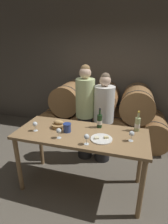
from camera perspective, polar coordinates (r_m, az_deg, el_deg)
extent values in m
plane|color=#665E51|center=(2.96, -0.88, -22.75)|extent=(10.00, 10.00, 0.00)
cube|color=#60594F|center=(4.33, 7.84, 14.85)|extent=(10.00, 0.12, 3.20)
cylinder|color=#9E7042|center=(4.40, -8.73, -2.25)|extent=(0.66, 0.98, 0.66)
cylinder|color=#2D2D33|center=(4.15, -10.50, -3.88)|extent=(0.67, 0.02, 0.67)
cylinder|color=#2D2D33|center=(4.66, -7.15, -0.80)|extent=(0.67, 0.02, 0.67)
cylinder|color=#9E7042|center=(4.16, 0.64, -3.40)|extent=(0.66, 0.98, 0.66)
cylinder|color=#2D2D33|center=(3.89, -0.59, -5.22)|extent=(0.67, 0.02, 0.67)
cylinder|color=#2D2D33|center=(4.44, 1.72, -1.80)|extent=(0.67, 0.02, 0.67)
cylinder|color=#9E7042|center=(4.05, 10.86, -4.54)|extent=(0.66, 0.98, 0.66)
cylinder|color=#2D2D33|center=(3.77, 10.37, -6.52)|extent=(0.67, 0.02, 0.67)
cylinder|color=#2D2D33|center=(4.33, 11.28, -2.81)|extent=(0.67, 0.02, 0.67)
cylinder|color=#9E7042|center=(4.07, 21.34, -5.55)|extent=(0.66, 0.98, 0.66)
cylinder|color=#2D2D33|center=(3.79, 21.67, -7.60)|extent=(0.67, 0.02, 0.67)
cylinder|color=#2D2D33|center=(4.35, 21.06, -3.77)|extent=(0.67, 0.02, 0.67)
cylinder|color=#9E7042|center=(4.07, -4.39, 4.85)|extent=(0.66, 0.98, 0.66)
cylinder|color=#2D2D33|center=(3.79, -6.03, 3.58)|extent=(0.67, 0.02, 0.67)
cylinder|color=#2D2D33|center=(4.35, -2.97, 5.96)|extent=(0.67, 0.02, 0.67)
cylinder|color=#9E7042|center=(3.88, 5.98, 4.00)|extent=(0.66, 0.98, 0.66)
cylinder|color=#2D2D33|center=(3.58, 5.08, 2.60)|extent=(0.67, 0.02, 0.67)
cylinder|color=#2D2D33|center=(4.17, 6.77, 5.20)|extent=(0.67, 0.02, 0.67)
cylinder|color=#9E7042|center=(3.83, 16.99, 2.95)|extent=(0.66, 0.98, 0.66)
cylinder|color=#2D2D33|center=(3.53, 16.98, 1.45)|extent=(0.67, 0.02, 0.67)
cylinder|color=#2D2D33|center=(4.13, 17.00, 4.23)|extent=(0.67, 0.02, 0.67)
cylinder|color=#99754C|center=(2.78, -20.57, -15.86)|extent=(0.06, 0.06, 0.88)
cylinder|color=#99754C|center=(2.37, 18.20, -23.05)|extent=(0.06, 0.06, 0.88)
cylinder|color=#99754C|center=(3.22, -13.95, -9.68)|extent=(0.06, 0.06, 0.88)
cylinder|color=#99754C|center=(2.87, 17.97, -14.30)|extent=(0.06, 0.06, 0.88)
cube|color=#99754C|center=(2.43, -1.00, -7.19)|extent=(1.81, 0.76, 0.04)
cylinder|color=#232326|center=(3.35, 0.34, -8.07)|extent=(0.27, 0.27, 0.85)
cylinder|color=beige|center=(3.05, 0.37, 4.53)|extent=(0.33, 0.33, 0.67)
sphere|color=beige|center=(2.96, 0.39, 12.65)|extent=(0.20, 0.20, 0.20)
sphere|color=olive|center=(2.96, 0.46, 13.73)|extent=(0.16, 0.16, 0.16)
cylinder|color=#232326|center=(3.30, 6.08, -9.26)|extent=(0.29, 0.29, 0.79)
cylinder|color=silver|center=(3.00, 6.60, 2.48)|extent=(0.35, 0.35, 0.63)
sphere|color=beige|center=(2.90, 6.93, 10.11)|extent=(0.19, 0.19, 0.19)
sphere|color=#75604C|center=(2.90, 7.02, 11.15)|extent=(0.15, 0.15, 0.15)
cylinder|color=#193819|center=(2.54, 5.09, -3.01)|extent=(0.07, 0.07, 0.19)
cylinder|color=#193819|center=(2.49, 5.19, -0.13)|extent=(0.03, 0.03, 0.08)
cylinder|color=black|center=(2.47, 5.23, 0.98)|extent=(0.03, 0.03, 0.02)
cylinder|color=white|center=(2.55, 5.08, -3.33)|extent=(0.07, 0.07, 0.06)
cylinder|color=#ADBC7F|center=(2.55, 17.02, -3.91)|extent=(0.07, 0.07, 0.19)
cylinder|color=#ADBC7F|center=(2.49, 17.34, -1.07)|extent=(0.03, 0.03, 0.08)
cylinder|color=gold|center=(2.48, 17.47, 0.03)|extent=(0.03, 0.03, 0.02)
cylinder|color=white|center=(2.55, 16.98, -4.22)|extent=(0.07, 0.07, 0.06)
cylinder|color=navy|center=(2.43, -5.53, -5.12)|extent=(0.11, 0.11, 0.12)
cylinder|color=navy|center=(2.41, -5.57, -3.93)|extent=(0.11, 0.11, 0.01)
cylinder|color=#A87F4C|center=(2.58, -8.32, -4.47)|extent=(0.20, 0.20, 0.06)
ellipsoid|color=tan|center=(2.56, -8.38, -3.34)|extent=(0.15, 0.09, 0.07)
cylinder|color=white|center=(2.27, 5.70, -8.72)|extent=(0.28, 0.28, 0.01)
cube|color=beige|center=(2.27, 7.28, -8.20)|extent=(0.07, 0.06, 0.02)
cube|color=beige|center=(2.25, 4.12, -8.44)|extent=(0.07, 0.06, 0.02)
cylinder|color=white|center=(2.56, -15.49, -5.88)|extent=(0.06, 0.06, 0.00)
cylinder|color=white|center=(2.55, -15.57, -5.14)|extent=(0.01, 0.01, 0.07)
sphere|color=white|center=(2.52, -15.71, -3.83)|extent=(0.07, 0.07, 0.07)
cylinder|color=white|center=(2.32, -8.13, -8.32)|extent=(0.06, 0.06, 0.00)
cylinder|color=white|center=(2.30, -8.18, -7.52)|extent=(0.01, 0.01, 0.07)
sphere|color=white|center=(2.27, -8.26, -6.10)|extent=(0.07, 0.07, 0.07)
cylinder|color=white|center=(2.16, 0.84, -10.42)|extent=(0.06, 0.06, 0.00)
cylinder|color=white|center=(2.14, 0.84, -9.58)|extent=(0.01, 0.01, 0.07)
sphere|color=white|center=(2.11, 0.85, -8.08)|extent=(0.07, 0.07, 0.07)
cylinder|color=white|center=(2.30, 15.06, -9.06)|extent=(0.06, 0.06, 0.00)
cylinder|color=white|center=(2.29, 15.15, -8.25)|extent=(0.01, 0.01, 0.07)
sphere|color=white|center=(2.26, 15.30, -6.83)|extent=(0.07, 0.07, 0.07)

